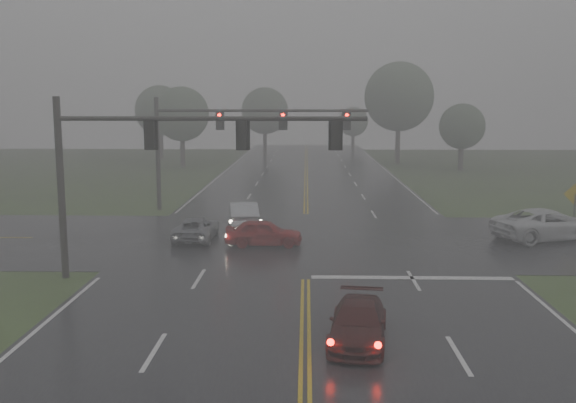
{
  "coord_description": "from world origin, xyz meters",
  "views": [
    {
      "loc": [
        0.01,
        -12.02,
        7.35
      ],
      "look_at": [
        -0.79,
        16.0,
        3.02
      ],
      "focal_mm": 40.0,
      "sensor_mm": 36.0,
      "label": 1
    }
  ],
  "objects_px": {
    "car_grey": "(196,240)",
    "signal_gantry_far": "(223,131)",
    "sedan_silver": "(244,227)",
    "signal_gantry_near": "(153,153)",
    "pickup_white": "(547,240)",
    "sedan_maroon": "(358,342)",
    "sedan_red": "(264,246)"
  },
  "relations": [
    {
      "from": "pickup_white",
      "to": "sedan_maroon",
      "type": "bearing_deg",
      "value": 124.1
    },
    {
      "from": "sedan_silver",
      "to": "car_grey",
      "type": "relative_size",
      "value": 1.06
    },
    {
      "from": "sedan_maroon",
      "to": "signal_gantry_far",
      "type": "relative_size",
      "value": 0.29
    },
    {
      "from": "sedan_maroon",
      "to": "signal_gantry_far",
      "type": "bearing_deg",
      "value": 114.34
    },
    {
      "from": "car_grey",
      "to": "signal_gantry_far",
      "type": "distance_m",
      "value": 11.32
    },
    {
      "from": "sedan_maroon",
      "to": "signal_gantry_far",
      "type": "xyz_separation_m",
      "value": [
        -7.31,
        24.68,
        5.45
      ]
    },
    {
      "from": "pickup_white",
      "to": "signal_gantry_near",
      "type": "relative_size",
      "value": 0.47
    },
    {
      "from": "signal_gantry_far",
      "to": "signal_gantry_near",
      "type": "bearing_deg",
      "value": -92.08
    },
    {
      "from": "sedan_maroon",
      "to": "pickup_white",
      "type": "distance_m",
      "value": 19.17
    },
    {
      "from": "car_grey",
      "to": "signal_gantry_near",
      "type": "xyz_separation_m",
      "value": [
        -0.39,
        -7.65,
        5.32
      ]
    },
    {
      "from": "sedan_red",
      "to": "signal_gantry_far",
      "type": "height_order",
      "value": "signal_gantry_far"
    },
    {
      "from": "signal_gantry_far",
      "to": "sedan_maroon",
      "type": "bearing_deg",
      "value": -73.5
    },
    {
      "from": "sedan_maroon",
      "to": "sedan_red",
      "type": "relative_size",
      "value": 1.05
    },
    {
      "from": "sedan_silver",
      "to": "signal_gantry_near",
      "type": "relative_size",
      "value": 0.36
    },
    {
      "from": "pickup_white",
      "to": "signal_gantry_far",
      "type": "relative_size",
      "value": 0.41
    },
    {
      "from": "sedan_silver",
      "to": "car_grey",
      "type": "bearing_deg",
      "value": 50.33
    },
    {
      "from": "car_grey",
      "to": "pickup_white",
      "type": "relative_size",
      "value": 0.73
    },
    {
      "from": "sedan_silver",
      "to": "pickup_white",
      "type": "xyz_separation_m",
      "value": [
        16.79,
        -3.04,
        0.0
      ]
    },
    {
      "from": "sedan_red",
      "to": "pickup_white",
      "type": "xyz_separation_m",
      "value": [
        15.25,
        1.97,
        0.0
      ]
    },
    {
      "from": "car_grey",
      "to": "signal_gantry_near",
      "type": "relative_size",
      "value": 0.34
    },
    {
      "from": "sedan_maroon",
      "to": "signal_gantry_far",
      "type": "height_order",
      "value": "signal_gantry_far"
    },
    {
      "from": "sedan_red",
      "to": "signal_gantry_near",
      "type": "xyz_separation_m",
      "value": [
        -4.14,
        -6.3,
        5.32
      ]
    },
    {
      "from": "sedan_maroon",
      "to": "car_grey",
      "type": "distance_m",
      "value": 16.59
    },
    {
      "from": "sedan_silver",
      "to": "signal_gantry_near",
      "type": "height_order",
      "value": "signal_gantry_near"
    },
    {
      "from": "sedan_maroon",
      "to": "sedan_silver",
      "type": "xyz_separation_m",
      "value": [
        -5.36,
        18.43,
        0.0
      ]
    },
    {
      "from": "sedan_silver",
      "to": "signal_gantry_near",
      "type": "distance_m",
      "value": 12.77
    },
    {
      "from": "car_grey",
      "to": "pickup_white",
      "type": "xyz_separation_m",
      "value": [
        19.0,
        0.62,
        0.0
      ]
    },
    {
      "from": "sedan_maroon",
      "to": "sedan_silver",
      "type": "bearing_deg",
      "value": 114.04
    },
    {
      "from": "car_grey",
      "to": "pickup_white",
      "type": "height_order",
      "value": "pickup_white"
    },
    {
      "from": "sedan_silver",
      "to": "pickup_white",
      "type": "relative_size",
      "value": 0.77
    },
    {
      "from": "signal_gantry_far",
      "to": "sedan_silver",
      "type": "bearing_deg",
      "value": -72.62
    },
    {
      "from": "car_grey",
      "to": "signal_gantry_near",
      "type": "height_order",
      "value": "signal_gantry_near"
    }
  ]
}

